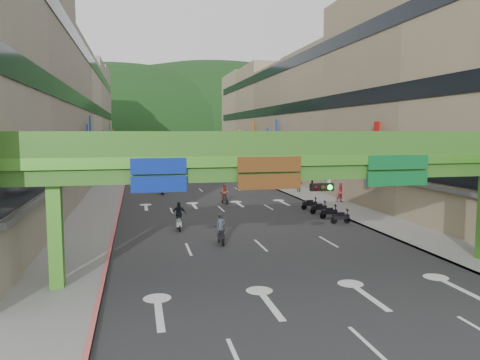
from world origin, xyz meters
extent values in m
plane|color=black|center=(0.00, 0.00, 0.00)|extent=(320.00, 320.00, 0.00)
cube|color=#28282B|center=(0.00, 50.00, 0.01)|extent=(18.00, 140.00, 0.02)
cube|color=gray|center=(-11.00, 50.00, 0.07)|extent=(4.00, 140.00, 0.15)
cube|color=gray|center=(11.00, 50.00, 0.07)|extent=(4.00, 140.00, 0.15)
cube|color=#CC5959|center=(-9.10, 50.00, 0.09)|extent=(0.20, 140.00, 0.18)
cube|color=gray|center=(9.10, 50.00, 0.09)|extent=(0.20, 140.00, 0.18)
cube|color=#9E937F|center=(-19.00, 50.00, 9.50)|extent=(12.00, 95.00, 19.00)
cube|color=black|center=(-12.95, 50.00, 4.20)|extent=(0.08, 90.25, 1.40)
cube|color=black|center=(-12.95, 50.00, 10.20)|extent=(0.08, 90.25, 1.40)
cube|color=black|center=(-12.95, 50.00, 16.20)|extent=(0.08, 90.25, 1.40)
cube|color=gray|center=(19.00, 50.00, 9.50)|extent=(12.00, 95.00, 19.00)
cube|color=black|center=(12.95, 50.00, 4.20)|extent=(0.08, 90.25, 1.40)
cube|color=black|center=(12.95, 50.00, 10.20)|extent=(0.08, 90.25, 1.40)
cube|color=black|center=(12.95, 50.00, 16.20)|extent=(0.08, 90.25, 1.40)
cube|color=#4C9E2D|center=(0.00, 6.00, 5.75)|extent=(28.00, 2.20, 0.50)
cube|color=#387223|center=(0.00, 6.00, 5.15)|extent=(28.00, 1.76, 0.70)
cube|color=#4C9E2D|center=(-11.00, 6.00, 2.40)|extent=(0.60, 0.60, 4.80)
cube|color=#387223|center=(0.00, 4.96, 6.55)|extent=(28.00, 0.12, 1.10)
cube|color=#387223|center=(0.00, 7.04, 6.55)|extent=(28.00, 0.12, 1.10)
cube|color=navy|center=(-6.50, 4.92, 5.15)|extent=(2.40, 0.12, 1.50)
cube|color=#593314|center=(-1.50, 4.92, 5.15)|extent=(3.00, 0.12, 1.50)
cube|color=#0C5926|center=(5.00, 4.92, 5.15)|extent=(3.20, 0.12, 1.50)
cube|color=black|center=(1.00, 4.77, 4.50)|extent=(1.10, 0.28, 0.35)
cube|color=#4C9E2D|center=(0.00, 65.00, 5.75)|extent=(28.00, 2.20, 0.50)
cube|color=#387223|center=(0.00, 65.00, 5.15)|extent=(28.00, 1.76, 0.70)
cube|color=#4C9E2D|center=(-11.00, 65.00, 2.40)|extent=(0.60, 0.60, 4.80)
cube|color=#4C9E2D|center=(11.00, 65.00, 2.40)|extent=(0.60, 0.60, 4.80)
cube|color=#387223|center=(0.00, 63.96, 6.55)|extent=(28.00, 0.12, 1.10)
cube|color=#387223|center=(0.00, 66.04, 6.55)|extent=(28.00, 0.12, 1.10)
ellipsoid|color=#1C4419|center=(-15.00, 160.00, 0.00)|extent=(168.00, 140.00, 112.00)
ellipsoid|color=#1C4419|center=(25.00, 180.00, 0.00)|extent=(208.00, 176.00, 128.00)
cylinder|color=black|center=(0.00, 30.00, 6.20)|extent=(26.00, 0.03, 0.03)
cone|color=red|center=(-12.50, 30.00, 5.95)|extent=(0.36, 0.36, 0.40)
cone|color=gold|center=(-10.23, 30.00, 5.95)|extent=(0.36, 0.36, 0.40)
cone|color=#193FB2|center=(-7.95, 30.00, 5.95)|extent=(0.36, 0.36, 0.40)
cone|color=silver|center=(-5.68, 30.00, 5.95)|extent=(0.36, 0.36, 0.40)
cone|color=#198C33|center=(-3.41, 30.00, 5.95)|extent=(0.36, 0.36, 0.40)
cone|color=orange|center=(-1.14, 30.00, 5.95)|extent=(0.36, 0.36, 0.40)
cone|color=red|center=(1.14, 30.00, 5.95)|extent=(0.36, 0.36, 0.40)
cone|color=gold|center=(3.41, 30.00, 5.95)|extent=(0.36, 0.36, 0.40)
cone|color=#193FB2|center=(5.68, 30.00, 5.95)|extent=(0.36, 0.36, 0.40)
cone|color=silver|center=(7.95, 30.00, 5.95)|extent=(0.36, 0.36, 0.40)
cone|color=#198C33|center=(10.23, 30.00, 5.95)|extent=(0.36, 0.36, 0.40)
cone|color=orange|center=(12.50, 30.00, 5.95)|extent=(0.36, 0.36, 0.40)
cube|color=black|center=(-2.36, 12.91, 0.55)|extent=(0.45, 1.32, 0.35)
cube|color=black|center=(-2.36, 12.91, 0.80)|extent=(0.34, 0.57, 0.18)
cube|color=black|center=(-2.40, 13.46, 1.05)|extent=(0.55, 0.10, 0.06)
cylinder|color=black|center=(-2.40, 13.46, 0.25)|extent=(0.14, 0.51, 0.50)
cylinder|color=black|center=(-2.32, 12.36, 0.25)|extent=(0.14, 0.51, 0.50)
imported|color=#3A4252|center=(-2.36, 12.91, 1.14)|extent=(0.60, 0.42, 1.58)
cube|color=black|center=(0.88, 28.97, 0.55)|extent=(0.66, 1.35, 0.35)
cube|color=black|center=(0.88, 28.97, 0.80)|extent=(0.43, 0.61, 0.18)
cube|color=black|center=(0.75, 29.50, 1.05)|extent=(0.55, 0.19, 0.06)
cylinder|color=black|center=(0.75, 29.50, 0.25)|extent=(0.22, 0.51, 0.50)
cylinder|color=black|center=(1.02, 28.43, 0.25)|extent=(0.22, 0.51, 0.50)
imported|color=brown|center=(0.88, 28.97, 1.13)|extent=(0.89, 0.76, 1.57)
cube|color=gray|center=(-4.60, 17.57, 0.55)|extent=(0.39, 1.31, 0.35)
cube|color=gray|center=(-4.60, 17.57, 0.80)|extent=(0.32, 0.56, 0.18)
cube|color=gray|center=(-4.61, 18.12, 1.05)|extent=(0.55, 0.08, 0.06)
cylinder|color=black|center=(-4.61, 18.12, 0.25)|extent=(0.12, 0.50, 0.50)
cylinder|color=black|center=(-4.58, 17.02, 0.25)|extent=(0.12, 0.50, 0.50)
imported|color=#212D31|center=(-4.60, 17.57, 1.22)|extent=(1.03, 0.46, 1.74)
cube|color=maroon|center=(-4.69, 37.27, 0.55)|extent=(0.38, 1.31, 0.35)
cube|color=maroon|center=(-4.69, 37.27, 0.80)|extent=(0.31, 0.56, 0.18)
cube|color=maroon|center=(-4.70, 37.82, 1.05)|extent=(0.55, 0.07, 0.06)
cylinder|color=black|center=(-4.70, 37.82, 0.25)|extent=(0.11, 0.50, 0.50)
cylinder|color=black|center=(-4.67, 36.72, 0.25)|extent=(0.11, 0.50, 0.50)
imported|color=#43464C|center=(-4.69, 37.27, 1.23)|extent=(0.88, 0.59, 1.77)
cube|color=black|center=(7.80, 17.37, 0.55)|extent=(1.31, 0.38, 0.35)
cube|color=black|center=(7.80, 17.37, 0.80)|extent=(0.56, 0.31, 0.18)
cube|color=black|center=(8.35, 17.39, 1.05)|extent=(0.07, 0.55, 0.06)
cylinder|color=black|center=(8.35, 17.39, 0.25)|extent=(0.50, 0.11, 0.50)
cylinder|color=black|center=(7.25, 17.36, 0.25)|extent=(0.50, 0.11, 0.50)
cube|color=black|center=(7.80, 19.57, 0.55)|extent=(1.31, 0.38, 0.35)
cube|color=black|center=(7.80, 19.57, 0.80)|extent=(0.56, 0.31, 0.18)
cube|color=black|center=(8.35, 19.59, 1.05)|extent=(0.07, 0.55, 0.06)
cylinder|color=black|center=(8.35, 19.59, 0.25)|extent=(0.50, 0.11, 0.50)
cylinder|color=black|center=(7.25, 19.56, 0.25)|extent=(0.50, 0.11, 0.50)
cube|color=black|center=(7.80, 21.77, 0.55)|extent=(1.31, 0.38, 0.35)
cube|color=black|center=(7.80, 21.77, 0.80)|extent=(0.56, 0.31, 0.18)
cube|color=black|center=(8.35, 21.79, 1.05)|extent=(0.07, 0.55, 0.06)
cylinder|color=black|center=(8.35, 21.79, 0.25)|extent=(0.50, 0.11, 0.50)
cylinder|color=black|center=(7.25, 21.76, 0.25)|extent=(0.50, 0.11, 0.50)
cube|color=black|center=(7.80, 23.97, 0.55)|extent=(1.31, 0.38, 0.35)
cube|color=black|center=(7.80, 23.97, 0.80)|extent=(0.56, 0.31, 0.18)
cube|color=black|center=(8.35, 23.99, 1.05)|extent=(0.07, 0.55, 0.06)
cylinder|color=black|center=(8.35, 23.99, 0.25)|extent=(0.50, 0.11, 0.50)
cylinder|color=black|center=(7.25, 23.96, 0.25)|extent=(0.50, 0.11, 0.50)
imported|color=#9D9EA5|center=(-5.23, 41.73, 0.75)|extent=(1.62, 4.58, 1.51)
imported|color=yellow|center=(4.76, 56.67, 0.65)|extent=(1.77, 3.91, 1.30)
imported|color=#B42E3A|center=(12.09, 26.72, 0.94)|extent=(0.92, 0.71, 1.88)
imported|color=black|center=(10.70, 35.14, 0.77)|extent=(0.96, 0.54, 1.54)
imported|color=#304B5A|center=(12.20, 40.00, 0.89)|extent=(0.88, 0.61, 1.78)
camera|label=1|loc=(-7.39, -15.58, 7.11)|focal=35.00mm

